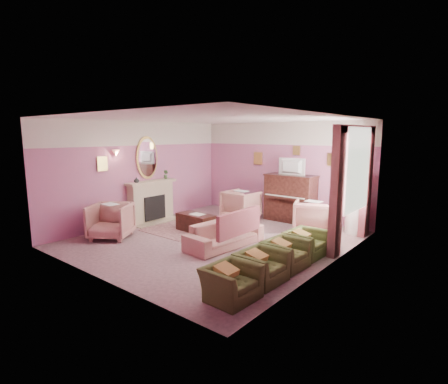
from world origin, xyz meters
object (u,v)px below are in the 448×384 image
Objects in this scene: piano at (290,199)px; olive_chair_a at (231,277)px; television at (290,165)px; floral_armchair_front at (111,219)px; coffee_table at (196,223)px; olive_chair_c at (286,249)px; olive_chair_b at (261,262)px; floral_armchair_right at (313,216)px; side_table at (356,219)px; olive_chair_d at (306,239)px; sofa at (225,230)px; floral_armchair_left at (241,203)px.

olive_chair_a is at bearing -71.14° from piano.
television is 0.86× the size of floral_armchair_front.
floral_armchair_front is at bearing -124.30° from coffee_table.
olive_chair_a and olive_chair_c have the same top height.
olive_chair_b is (4.14, 0.16, -0.12)m from floral_armchair_front.
floral_armchair_right is at bearing 34.35° from coffee_table.
side_table is at bearing 43.86° from floral_armchair_right.
side_table is (0.22, 2.32, 0.00)m from olive_chair_d.
sofa is at bearing -116.99° from floral_armchair_right.
olive_chair_a is at bearing -38.40° from coffee_table.
television reaches higher than piano.
side_table is (0.22, 4.78, 0.00)m from olive_chair_a.
floral_armchair_right reaches higher than coffee_table.
olive_chair_d is (0.57, -1.56, -0.12)m from floral_armchair_right.
television is at bearing 90.07° from sofa.
olive_chair_d is at bearing 19.21° from sofa.
floral_armchair_left is at bearing 70.28° from floral_armchair_front.
floral_armchair_left and floral_armchair_right have the same top height.
floral_armchair_right is 4.06m from olive_chair_a.
olive_chair_a and olive_chair_b have the same top height.
sofa is at bearing -89.93° from piano.
olive_chair_c is at bearing -90.00° from olive_chair_d.
olive_chair_d is (4.14, 1.80, -0.12)m from floral_armchair_front.
floral_armchair_front is at bearing -156.54° from olive_chair_d.
olive_chair_b is 1.00× the size of olive_chair_c.
olive_chair_a is at bearing -70.96° from television.
olive_chair_a is 1.00× the size of olive_chair_b.
sofa is 2.68× the size of side_table.
piano reaches higher than olive_chair_d.
floral_armchair_right is at bearing -35.67° from television.
olive_chair_b is 1.00× the size of olive_chair_d.
olive_chair_d is at bearing 90.00° from olive_chair_b.
olive_chair_d is (1.66, -2.39, -0.30)m from piano.
olive_chair_c reaches higher than coffee_table.
sofa is 2.51m from olive_chair_a.
floral_armchair_front is 1.33× the size of side_table.
floral_armchair_front is 1.16× the size of olive_chair_d.
piano is 1.75× the size of olive_chair_d.
sofa is 2.78m from floral_armchair_front.
olive_chair_b is 1.14× the size of side_table.
sofa is at bearing 131.25° from olive_chair_a.
olive_chair_d is (2.98, 0.10, 0.12)m from coffee_table.
floral_armchair_front is 4.20m from olive_chair_a.
floral_armchair_right and floral_armchair_front have the same top height.
piano is 2.98m from sofa.
television is at bearing 112.60° from olive_chair_b.
olive_chair_c is at bearing -13.64° from coffee_table.
floral_armchair_left is 4.42m from olive_chair_b.
television is at bearing 117.68° from olive_chair_c.
side_table is at bearing 36.94° from coffee_table.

